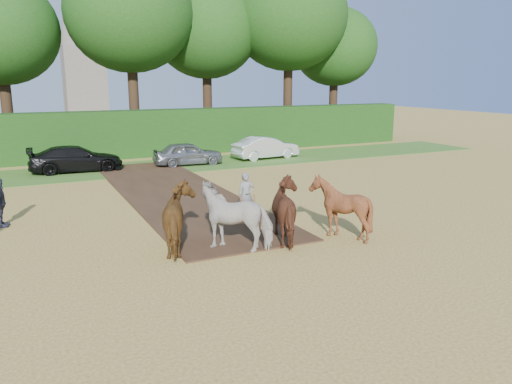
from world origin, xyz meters
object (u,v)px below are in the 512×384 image
at_px(parked_cars, 58,161).
at_px(church, 79,7).
at_px(spectator_far, 0,203).
at_px(plough_team, 264,213).

bearing_deg(parked_cars, church, 80.62).
relative_size(spectator_far, parked_cars, 0.06).
distance_m(spectator_far, parked_cars, 9.83).
bearing_deg(spectator_far, church, -4.34).
xyz_separation_m(spectator_far, parked_cars, (2.60, 9.48, -0.16)).
relative_size(plough_team, church, 0.25).
height_order(spectator_far, parked_cars, spectator_far).
relative_size(plough_team, parked_cars, 0.23).
height_order(spectator_far, plough_team, plough_team).
distance_m(plough_team, church, 57.29).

